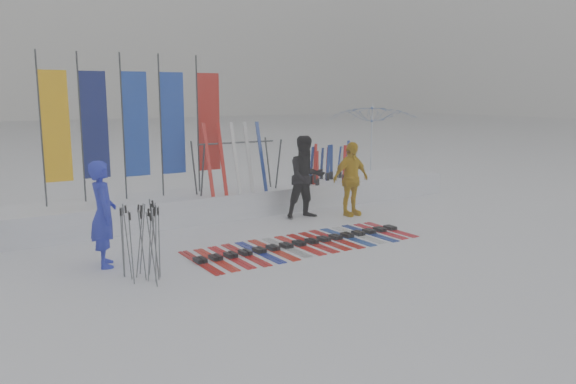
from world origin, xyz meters
TOP-DOWN VIEW (x-y plane):
  - ground at (0.00, 0.00)m, footprint 120.00×120.00m
  - snow_bank at (0.00, 4.60)m, footprint 14.00×1.60m
  - person_blue at (-3.33, 1.90)m, footprint 0.55×0.73m
  - person_black at (1.73, 3.19)m, footprint 1.05×0.87m
  - person_yellow at (2.78, 2.82)m, footprint 1.06×0.47m
  - tent_canopy at (6.19, 5.90)m, footprint 3.32×3.37m
  - ski_row at (0.33, 1.19)m, footprint 4.64×1.68m
  - pole_cluster at (-2.99, 0.88)m, footprint 0.57×0.80m
  - feather_flags at (-1.81, 4.77)m, footprint 4.03×0.27m
  - ski_rack at (0.43, 4.20)m, footprint 2.04×0.80m
  - upright_skis at (3.31, 4.38)m, footprint 1.44×0.97m

SIDE VIEW (x-z plane):
  - ground at x=0.00m, z-range 0.00..0.00m
  - ski_row at x=0.33m, z-range 0.00..0.07m
  - snow_bank at x=0.00m, z-range 0.00..0.60m
  - pole_cluster at x=-2.99m, z-range -0.03..1.22m
  - upright_skis at x=3.31m, z-range -0.06..1.61m
  - person_yellow at x=2.78m, z-range 0.00..1.79m
  - person_blue at x=-3.33m, z-range 0.00..1.82m
  - person_black at x=1.73m, z-range 0.00..1.95m
  - tent_canopy at x=6.19m, z-range 0.00..2.64m
  - ski_rack at x=0.43m, z-range 0.77..2.00m
  - feather_flags at x=-1.81m, z-range 0.64..3.84m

